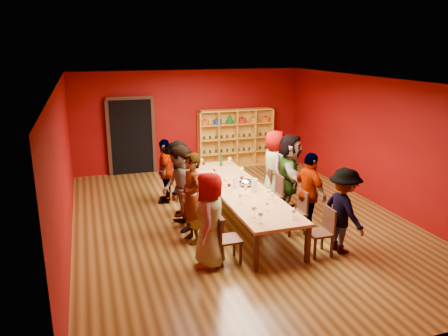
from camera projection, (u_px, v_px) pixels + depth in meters
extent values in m
cube|color=#4F3515|center=(240.00, 221.00, 9.58)|extent=(7.10, 9.10, 0.02)
cube|color=#640505|center=(190.00, 120.00, 13.30)|extent=(7.10, 0.02, 3.00)
cube|color=#640505|center=(373.00, 244.00, 5.04)|extent=(7.10, 0.02, 3.00)
cube|color=#640505|center=(63.00, 168.00, 8.14)|extent=(0.02, 9.10, 3.00)
cube|color=#640505|center=(381.00, 143.00, 10.20)|extent=(0.02, 9.10, 3.00)
cube|color=white|center=(241.00, 81.00, 8.76)|extent=(7.10, 9.10, 0.02)
cube|color=#A77745|center=(240.00, 189.00, 9.38)|extent=(1.10, 4.50, 0.06)
cube|color=black|center=(256.00, 252.00, 7.35)|extent=(0.08, 0.08, 0.69)
cube|color=black|center=(194.00, 179.00, 11.33)|extent=(0.08, 0.08, 0.69)
cube|color=black|center=(308.00, 244.00, 7.64)|extent=(0.08, 0.08, 0.69)
cube|color=black|center=(229.00, 176.00, 11.62)|extent=(0.08, 0.08, 0.69)
cube|color=black|center=(131.00, 137.00, 12.82)|extent=(1.20, 0.14, 2.20)
cube|color=black|center=(129.00, 98.00, 12.44)|extent=(1.32, 0.06, 0.10)
cube|color=black|center=(109.00, 139.00, 12.56)|extent=(0.10, 0.06, 2.20)
cube|color=black|center=(154.00, 136.00, 12.94)|extent=(0.10, 0.06, 2.20)
cube|color=gold|center=(199.00, 140.00, 13.32)|extent=(0.04, 0.40, 1.80)
cube|color=gold|center=(270.00, 136.00, 14.01)|extent=(0.04, 0.40, 1.80)
cube|color=gold|center=(236.00, 110.00, 13.43)|extent=(2.40, 0.40, 0.04)
cube|color=gold|center=(236.00, 165.00, 13.91)|extent=(2.40, 0.40, 0.04)
cube|color=gold|center=(234.00, 137.00, 13.84)|extent=(2.40, 0.02, 1.80)
cube|color=gold|center=(236.00, 152.00, 13.79)|extent=(2.36, 0.38, 0.03)
cube|color=gold|center=(236.00, 138.00, 13.67)|extent=(2.36, 0.38, 0.03)
cube|color=gold|center=(236.00, 124.00, 13.54)|extent=(2.36, 0.38, 0.03)
cube|color=gold|center=(217.00, 139.00, 13.49)|extent=(0.03, 0.38, 1.76)
cube|color=gold|center=(236.00, 138.00, 13.67)|extent=(0.03, 0.38, 1.76)
cube|color=gold|center=(254.00, 137.00, 13.84)|extent=(0.03, 0.38, 1.76)
cylinder|color=#E3530D|center=(205.00, 122.00, 13.22)|extent=(0.26, 0.26, 0.15)
sphere|color=black|center=(205.00, 119.00, 13.20)|extent=(0.05, 0.05, 0.05)
cylinder|color=#163B98|center=(217.00, 122.00, 13.34)|extent=(0.26, 0.26, 0.15)
sphere|color=black|center=(217.00, 119.00, 13.32)|extent=(0.05, 0.05, 0.05)
cylinder|color=#175F26|center=(230.00, 122.00, 13.47)|extent=(0.26, 0.26, 0.08)
cone|color=#175F26|center=(230.00, 117.00, 13.43)|extent=(0.24, 0.24, 0.22)
cylinder|color=red|center=(242.00, 120.00, 13.58)|extent=(0.26, 0.26, 0.15)
sphere|color=black|center=(242.00, 117.00, 13.55)|extent=(0.05, 0.05, 0.05)
cylinder|color=#C78417|center=(254.00, 120.00, 13.69)|extent=(0.26, 0.26, 0.15)
sphere|color=black|center=(254.00, 117.00, 13.67)|extent=(0.05, 0.05, 0.05)
cylinder|color=#E3530D|center=(266.00, 119.00, 13.81)|extent=(0.26, 0.26, 0.15)
sphere|color=black|center=(266.00, 116.00, 13.79)|extent=(0.05, 0.05, 0.05)
cylinder|color=black|center=(205.00, 152.00, 13.47)|extent=(0.07, 0.07, 0.10)
cylinder|color=black|center=(210.00, 152.00, 13.53)|extent=(0.07, 0.07, 0.10)
cylinder|color=black|center=(216.00, 151.00, 13.58)|extent=(0.07, 0.07, 0.10)
cylinder|color=black|center=(222.00, 151.00, 13.63)|extent=(0.07, 0.07, 0.10)
cylinder|color=black|center=(227.00, 150.00, 13.69)|extent=(0.07, 0.07, 0.10)
cylinder|color=black|center=(233.00, 150.00, 13.74)|extent=(0.07, 0.07, 0.10)
cylinder|color=black|center=(238.00, 150.00, 13.80)|extent=(0.07, 0.07, 0.10)
cylinder|color=black|center=(244.00, 149.00, 13.85)|extent=(0.07, 0.07, 0.10)
cylinder|color=black|center=(249.00, 149.00, 13.91)|extent=(0.07, 0.07, 0.10)
cylinder|color=black|center=(255.00, 148.00, 13.96)|extent=(0.07, 0.07, 0.10)
cylinder|color=black|center=(260.00, 148.00, 14.01)|extent=(0.07, 0.07, 0.10)
cylinder|color=black|center=(265.00, 148.00, 14.07)|extent=(0.07, 0.07, 0.10)
cylinder|color=black|center=(204.00, 138.00, 13.35)|extent=(0.07, 0.07, 0.10)
cylinder|color=black|center=(210.00, 137.00, 13.40)|extent=(0.07, 0.07, 0.10)
cylinder|color=black|center=(216.00, 137.00, 13.46)|extent=(0.07, 0.07, 0.10)
cylinder|color=black|center=(222.00, 137.00, 13.51)|extent=(0.07, 0.07, 0.10)
cylinder|color=black|center=(227.00, 136.00, 13.57)|extent=(0.07, 0.07, 0.10)
cylinder|color=black|center=(233.00, 136.00, 13.62)|extent=(0.07, 0.07, 0.10)
cylinder|color=black|center=(238.00, 136.00, 13.67)|extent=(0.07, 0.07, 0.10)
cylinder|color=black|center=(244.00, 135.00, 13.73)|extent=(0.07, 0.07, 0.10)
cylinder|color=black|center=(249.00, 135.00, 13.78)|extent=(0.07, 0.07, 0.10)
cylinder|color=black|center=(255.00, 135.00, 13.84)|extent=(0.07, 0.07, 0.10)
cylinder|color=black|center=(260.00, 134.00, 13.89)|extent=(0.07, 0.07, 0.10)
cylinder|color=black|center=(266.00, 134.00, 13.95)|extent=(0.07, 0.07, 0.10)
cube|color=black|center=(228.00, 239.00, 7.65)|extent=(0.42, 0.42, 0.04)
cube|color=black|center=(218.00, 228.00, 7.53)|extent=(0.04, 0.40, 0.44)
cube|color=black|center=(222.00, 257.00, 7.51)|extent=(0.04, 0.04, 0.41)
cube|color=black|center=(241.00, 254.00, 7.61)|extent=(0.04, 0.04, 0.41)
cube|color=black|center=(216.00, 248.00, 7.82)|extent=(0.04, 0.04, 0.41)
cube|color=black|center=(234.00, 245.00, 7.92)|extent=(0.04, 0.04, 0.41)
imported|color=#D18C98|center=(210.00, 220.00, 7.44)|extent=(0.71, 0.93, 1.68)
cube|color=black|center=(212.00, 218.00, 8.57)|extent=(0.42, 0.42, 0.04)
cube|color=black|center=(203.00, 208.00, 8.45)|extent=(0.04, 0.40, 0.44)
cube|color=black|center=(206.00, 233.00, 8.43)|extent=(0.04, 0.04, 0.41)
cube|color=black|center=(223.00, 231.00, 8.53)|extent=(0.04, 0.04, 0.41)
cube|color=black|center=(202.00, 227.00, 8.74)|extent=(0.04, 0.04, 0.41)
cube|color=black|center=(218.00, 225.00, 8.84)|extent=(0.04, 0.04, 0.41)
imported|color=#4E4F54|center=(192.00, 199.00, 8.33)|extent=(0.57, 0.71, 1.77)
cube|color=black|center=(204.00, 207.00, 9.16)|extent=(0.42, 0.42, 0.04)
cube|color=black|center=(195.00, 197.00, 9.04)|extent=(0.04, 0.40, 0.44)
cube|color=black|center=(198.00, 221.00, 9.02)|extent=(0.04, 0.04, 0.41)
cube|color=black|center=(214.00, 219.00, 9.12)|extent=(0.04, 0.04, 0.41)
cube|color=black|center=(194.00, 215.00, 9.33)|extent=(0.04, 0.04, 0.41)
cube|color=black|center=(209.00, 213.00, 9.43)|extent=(0.04, 0.04, 0.41)
imported|color=#BE7F87|center=(180.00, 189.00, 8.89)|extent=(0.48, 0.87, 1.78)
cube|color=black|center=(195.00, 195.00, 9.87)|extent=(0.42, 0.42, 0.04)
cube|color=black|center=(186.00, 186.00, 9.75)|extent=(0.04, 0.40, 0.44)
cube|color=black|center=(189.00, 208.00, 9.73)|extent=(0.04, 0.04, 0.41)
cube|color=black|center=(204.00, 206.00, 9.83)|extent=(0.04, 0.04, 0.41)
cube|color=black|center=(186.00, 203.00, 10.04)|extent=(0.04, 0.04, 0.41)
cube|color=black|center=(200.00, 201.00, 10.14)|extent=(0.04, 0.04, 0.41)
imported|color=beige|center=(178.00, 179.00, 9.65)|extent=(0.79, 1.19, 1.71)
cube|color=black|center=(185.00, 183.00, 10.75)|extent=(0.42, 0.42, 0.04)
cube|color=black|center=(177.00, 174.00, 10.63)|extent=(0.04, 0.40, 0.44)
cube|color=black|center=(180.00, 195.00, 10.60)|extent=(0.04, 0.04, 0.41)
cube|color=black|center=(194.00, 193.00, 10.70)|extent=(0.04, 0.04, 0.41)
cube|color=black|center=(177.00, 190.00, 10.91)|extent=(0.04, 0.04, 0.41)
cube|color=black|center=(190.00, 189.00, 11.01)|extent=(0.04, 0.04, 0.41)
imported|color=#15183B|center=(166.00, 171.00, 10.51)|extent=(0.66, 1.00, 1.57)
cube|color=black|center=(319.00, 233.00, 7.91)|extent=(0.42, 0.42, 0.04)
cube|color=black|center=(329.00, 219.00, 7.90)|extent=(0.04, 0.40, 0.44)
cube|color=black|center=(315.00, 249.00, 7.77)|extent=(0.04, 0.04, 0.41)
cube|color=black|center=(332.00, 247.00, 7.87)|extent=(0.04, 0.04, 0.41)
cube|color=black|center=(306.00, 241.00, 8.08)|extent=(0.04, 0.04, 0.41)
cube|color=black|center=(322.00, 239.00, 8.18)|extent=(0.04, 0.04, 0.41)
imported|color=#4F5055|center=(344.00, 211.00, 7.95)|extent=(0.51, 1.07, 1.60)
cube|color=black|center=(294.00, 213.00, 8.84)|extent=(0.42, 0.42, 0.04)
cube|color=black|center=(303.00, 201.00, 8.83)|extent=(0.04, 0.40, 0.44)
cube|color=black|center=(290.00, 227.00, 8.70)|extent=(0.04, 0.04, 0.41)
cube|color=black|center=(305.00, 225.00, 8.80)|extent=(0.04, 0.04, 0.41)
cube|color=black|center=(282.00, 221.00, 9.01)|extent=(0.04, 0.04, 0.41)
cube|color=black|center=(297.00, 219.00, 9.11)|extent=(0.04, 0.04, 0.41)
imported|color=#4A494E|center=(309.00, 193.00, 8.83)|extent=(0.61, 1.04, 1.66)
cube|color=black|center=(272.00, 195.00, 9.87)|extent=(0.42, 0.42, 0.04)
cube|color=black|center=(280.00, 185.00, 9.86)|extent=(0.04, 0.40, 0.44)
cube|color=black|center=(267.00, 208.00, 9.72)|extent=(0.04, 0.04, 0.41)
cube|color=black|center=(281.00, 206.00, 9.82)|extent=(0.04, 0.04, 0.41)
cube|color=black|center=(262.00, 203.00, 10.04)|extent=(0.04, 0.04, 0.41)
cube|color=black|center=(275.00, 201.00, 10.14)|extent=(0.04, 0.04, 0.41)
imported|color=#515157|center=(289.00, 174.00, 9.86)|extent=(1.09, 1.74, 1.82)
cube|color=black|center=(261.00, 187.00, 10.47)|extent=(0.42, 0.42, 0.04)
cube|color=black|center=(268.00, 176.00, 10.46)|extent=(0.04, 0.40, 0.44)
cube|color=black|center=(256.00, 199.00, 10.32)|extent=(0.04, 0.04, 0.41)
cube|color=black|center=(270.00, 197.00, 10.42)|extent=(0.04, 0.04, 0.41)
cube|color=black|center=(251.00, 194.00, 10.63)|extent=(0.04, 0.04, 0.41)
cube|color=black|center=(264.00, 193.00, 10.73)|extent=(0.04, 0.04, 0.41)
imported|color=#5C88BE|center=(274.00, 167.00, 10.44)|extent=(0.67, 0.96, 1.78)
cylinder|color=silver|center=(240.00, 202.00, 8.52)|extent=(0.06, 0.06, 0.01)
cylinder|color=silver|center=(240.00, 199.00, 8.51)|extent=(0.01, 0.01, 0.10)
ellipsoid|color=beige|center=(240.00, 195.00, 8.48)|extent=(0.08, 0.08, 0.09)
cylinder|color=silver|center=(241.00, 176.00, 10.21)|extent=(0.06, 0.06, 0.01)
cylinder|color=silver|center=(241.00, 174.00, 10.19)|extent=(0.01, 0.01, 0.11)
ellipsoid|color=silver|center=(241.00, 170.00, 10.17)|extent=(0.08, 0.08, 0.09)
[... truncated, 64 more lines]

